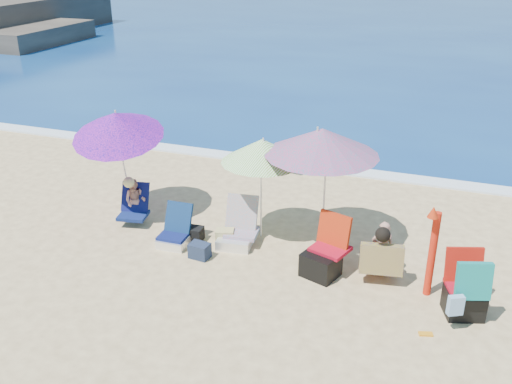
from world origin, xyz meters
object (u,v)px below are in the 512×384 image
(umbrella_turquoise, at_px, (322,142))
(umbrella_striped, at_px, (262,151))
(umbrella_blue, at_px, (116,125))
(chair_rainbow, at_px, (238,232))
(camp_chair_left, at_px, (324,258))
(person_left, at_px, (135,201))
(chair_navy, at_px, (175,235))
(camp_chair_right, at_px, (465,294))
(person_center, at_px, (382,253))
(furled_umbrella, at_px, (432,246))

(umbrella_turquoise, relative_size, umbrella_striped, 1.28)
(umbrella_blue, bearing_deg, chair_rainbow, -4.77)
(camp_chair_left, bearing_deg, umbrella_turquoise, 109.98)
(umbrella_striped, distance_m, umbrella_blue, 2.73)
(chair_rainbow, relative_size, person_left, 0.89)
(chair_navy, relative_size, camp_chair_right, 0.70)
(umbrella_turquoise, xyz_separation_m, chair_rainbow, (-1.32, -0.41, -1.69))
(umbrella_blue, relative_size, person_center, 2.36)
(umbrella_blue, distance_m, chair_rainbow, 2.92)
(chair_navy, bearing_deg, camp_chair_left, -1.57)
(furled_umbrella, relative_size, chair_rainbow, 1.79)
(furled_umbrella, distance_m, camp_chair_left, 1.68)
(umbrella_blue, height_order, person_center, umbrella_blue)
(chair_navy, distance_m, chair_rainbow, 1.11)
(camp_chair_left, relative_size, camp_chair_right, 0.99)
(umbrella_turquoise, relative_size, camp_chair_right, 2.46)
(umbrella_blue, bearing_deg, umbrella_turquoise, 3.22)
(camp_chair_left, relative_size, person_center, 1.00)
(person_left, bearing_deg, person_center, -5.41)
(umbrella_turquoise, distance_m, chair_rainbow, 2.19)
(umbrella_turquoise, height_order, umbrella_striped, umbrella_turquoise)
(camp_chair_right, bearing_deg, person_left, 170.41)
(furled_umbrella, height_order, chair_rainbow, furled_umbrella)
(umbrella_striped, xyz_separation_m, chair_navy, (-1.34, -0.76, -1.46))
(person_center, height_order, person_left, person_center)
(umbrella_striped, bearing_deg, camp_chair_left, -32.09)
(umbrella_turquoise, distance_m, chair_navy, 3.03)
(camp_chair_left, bearing_deg, person_left, 170.87)
(furled_umbrella, relative_size, person_center, 1.57)
(camp_chair_left, bearing_deg, chair_rainbow, 163.94)
(umbrella_striped, relative_size, furled_umbrella, 1.25)
(camp_chair_right, bearing_deg, person_center, 156.03)
(camp_chair_left, bearing_deg, person_center, 10.77)
(umbrella_blue, height_order, camp_chair_right, umbrella_blue)
(umbrella_blue, xyz_separation_m, person_left, (0.28, -0.07, -1.43))
(umbrella_striped, relative_size, umbrella_blue, 0.83)
(chair_navy, distance_m, camp_chair_left, 2.68)
(umbrella_blue, relative_size, camp_chair_right, 2.32)
(umbrella_striped, bearing_deg, camp_chair_right, -19.52)
(chair_rainbow, height_order, camp_chair_left, camp_chair_left)
(person_center, bearing_deg, chair_navy, -178.50)
(chair_rainbow, xyz_separation_m, person_left, (-2.12, 0.13, 0.22))
(umbrella_blue, height_order, chair_rainbow, umbrella_blue)
(furled_umbrella, bearing_deg, camp_chair_right, -33.66)
(person_center, bearing_deg, umbrella_turquoise, 149.01)
(umbrella_blue, bearing_deg, camp_chair_right, -9.79)
(umbrella_turquoise, xyz_separation_m, umbrella_striped, (-1.01, -0.05, -0.26))
(chair_rainbow, bearing_deg, camp_chair_right, -12.91)
(furled_umbrella, height_order, chair_navy, furled_umbrella)
(chair_navy, bearing_deg, umbrella_blue, 156.34)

